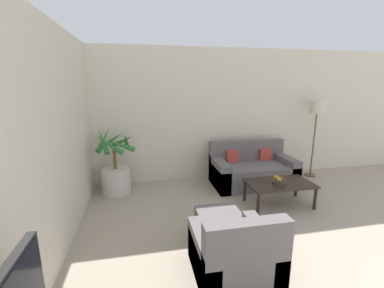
% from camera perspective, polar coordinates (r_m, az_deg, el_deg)
% --- Properties ---
extents(wall_back, '(8.55, 0.06, 2.70)m').
position_cam_1_polar(wall_back, '(5.79, 14.76, 6.46)').
color(wall_back, beige).
rests_on(wall_back, ground_plane).
extents(potted_palm, '(0.71, 0.78, 1.23)m').
position_cam_1_polar(potted_palm, '(4.96, -16.57, -5.95)').
color(potted_palm, beige).
rests_on(potted_palm, ground_plane).
extents(sofa_loveseat, '(1.60, 0.86, 0.84)m').
position_cam_1_polar(sofa_loveseat, '(5.33, 13.18, -5.80)').
color(sofa_loveseat, '#605B5B').
rests_on(sofa_loveseat, ground_plane).
extents(floor_lamp, '(0.32, 0.32, 1.65)m').
position_cam_1_polar(floor_lamp, '(6.02, 26.01, 6.41)').
color(floor_lamp, brown).
rests_on(floor_lamp, ground_plane).
extents(coffee_table, '(1.08, 0.61, 0.40)m').
position_cam_1_polar(coffee_table, '(4.53, 18.87, -8.66)').
color(coffee_table, black).
rests_on(coffee_table, ground_plane).
extents(fruit_bowl, '(0.21, 0.21, 0.05)m').
position_cam_1_polar(fruit_bowl, '(4.47, 18.72, -8.01)').
color(fruit_bowl, '#42382D').
rests_on(fruit_bowl, coffee_table).
extents(apple_red, '(0.07, 0.07, 0.07)m').
position_cam_1_polar(apple_red, '(4.47, 19.37, -7.27)').
color(apple_red, red).
rests_on(apple_red, fruit_bowl).
extents(apple_green, '(0.08, 0.08, 0.08)m').
position_cam_1_polar(apple_green, '(4.39, 18.78, -7.51)').
color(apple_green, olive).
rests_on(apple_green, fruit_bowl).
extents(orange_fruit, '(0.08, 0.08, 0.08)m').
position_cam_1_polar(orange_fruit, '(4.47, 18.24, -7.08)').
color(orange_fruit, orange).
rests_on(orange_fruit, fruit_bowl).
extents(armchair, '(0.82, 0.81, 0.80)m').
position_cam_1_polar(armchair, '(2.93, 9.47, -23.03)').
color(armchair, '#605B5B').
rests_on(armchair, ground_plane).
extents(ottoman, '(0.56, 0.45, 0.36)m').
position_cam_1_polar(ottoman, '(3.58, 5.85, -17.18)').
color(ottoman, '#605B5B').
rests_on(ottoman, ground_plane).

